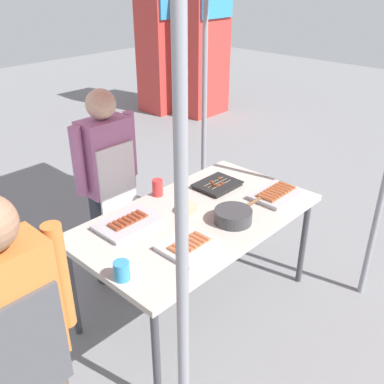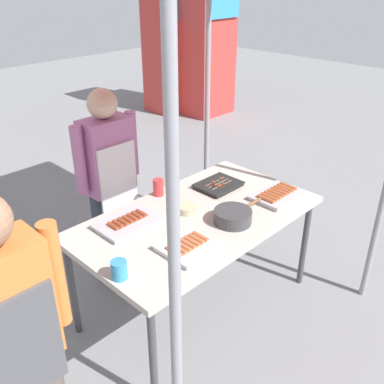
{
  "view_description": "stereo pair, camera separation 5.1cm",
  "coord_description": "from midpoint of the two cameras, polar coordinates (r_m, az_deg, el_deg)",
  "views": [
    {
      "loc": [
        -1.79,
        -1.64,
        2.18
      ],
      "look_at": [
        0.0,
        0.05,
        0.9
      ],
      "focal_mm": 40.75,
      "sensor_mm": 36.0,
      "label": 1
    },
    {
      "loc": [
        -1.75,
        -1.67,
        2.18
      ],
      "look_at": [
        0.0,
        0.05,
        0.9
      ],
      "focal_mm": 40.75,
      "sensor_mm": 36.0,
      "label": 2
    }
  ],
  "objects": [
    {
      "name": "tray_meat_skewers",
      "position": [
        3.16,
        3.93,
        0.9
      ],
      "size": [
        0.31,
        0.25,
        0.04
      ],
      "color": "black",
      "rests_on": "stall_table"
    },
    {
      "name": "ground_plane",
      "position": [
        3.26,
        1.11,
        -14.48
      ],
      "size": [
        18.0,
        18.0,
        0.0
      ],
      "primitive_type": "plane",
      "color": "slate"
    },
    {
      "name": "neighbor_stall_left",
      "position": [
        7.4,
        -2.65,
        18.56
      ],
      "size": [
        0.75,
        0.59,
        2.06
      ],
      "color": "#BF3833",
      "rests_on": "ground"
    },
    {
      "name": "tray_pork_links",
      "position": [
        2.72,
        -7.86,
        -3.95
      ],
      "size": [
        0.39,
        0.26,
        0.05
      ],
      "color": "#ADADB2",
      "rests_on": "stall_table"
    },
    {
      "name": "cooking_wok",
      "position": [
        2.73,
        5.93,
        -3.11
      ],
      "size": [
        0.4,
        0.24,
        0.08
      ],
      "color": "#38383A",
      "rests_on": "stall_table"
    },
    {
      "name": "vendor_woman",
      "position": [
        3.14,
        -10.32,
        2.26
      ],
      "size": [
        0.52,
        0.22,
        1.48
      ],
      "rotation": [
        0.0,
        0.0,
        3.14
      ],
      "color": "#333842",
      "rests_on": "ground"
    },
    {
      "name": "condiment_bowl",
      "position": [
        2.84,
        -0.05,
        -2.23
      ],
      "size": [
        0.13,
        0.13,
        0.05
      ],
      "primitive_type": "cylinder",
      "color": "#BFB28C",
      "rests_on": "stall_table"
    },
    {
      "name": "drink_cup_near_edge",
      "position": [
        3.04,
        -3.95,
        0.62
      ],
      "size": [
        0.08,
        0.08,
        0.12
      ],
      "primitive_type": "cylinder",
      "color": "red",
      "rests_on": "stall_table"
    },
    {
      "name": "drink_cup_by_wok",
      "position": [
        2.28,
        -8.88,
        -10.04
      ],
      "size": [
        0.08,
        0.08,
        0.1
      ],
      "primitive_type": "cylinder",
      "color": "#338CBF",
      "rests_on": "stall_table"
    },
    {
      "name": "tray_spring_rolls",
      "position": [
        3.07,
        11.54,
        -0.34
      ],
      "size": [
        0.36,
        0.25,
        0.05
      ],
      "color": "#ADADB2",
      "rests_on": "stall_table"
    },
    {
      "name": "stall_table",
      "position": [
        2.84,
        1.23,
        -3.96
      ],
      "size": [
        1.6,
        0.9,
        0.75
      ],
      "color": "#B7B2A8",
      "rests_on": "ground"
    },
    {
      "name": "neighbor_stall_right",
      "position": [
        7.2,
        2.12,
        18.43
      ],
      "size": [
        0.75,
        0.65,
        2.09
      ],
      "color": "#BF3833",
      "rests_on": "ground"
    },
    {
      "name": "tray_grilled_sausages",
      "position": [
        2.48,
        0.05,
        -7.13
      ],
      "size": [
        0.3,
        0.29,
        0.05
      ],
      "color": "silver",
      "rests_on": "stall_table"
    },
    {
      "name": "customer_nearby",
      "position": [
        1.92,
        -21.84,
        -17.14
      ],
      "size": [
        0.52,
        0.22,
        1.52
      ],
      "color": "#595147",
      "rests_on": "ground"
    }
  ]
}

